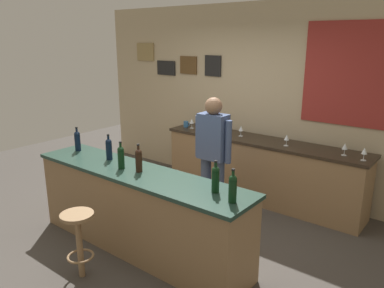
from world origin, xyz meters
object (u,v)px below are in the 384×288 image
(wine_glass_c, at_px, (287,138))
(wine_bottle_b, at_px, (109,148))
(bar_stool, at_px, (79,234))
(wine_glass_b, at_px, (241,129))
(wine_bottle_e, at_px, (215,178))
(wine_glass_e, at_px, (364,151))
(coffee_mug, at_px, (186,124))
(wine_bottle_f, at_px, (233,188))
(wine_glass_d, at_px, (345,147))
(wine_bottle_c, at_px, (121,157))
(wine_glass_a, at_px, (192,121))
(wine_bottle_d, at_px, (139,159))
(bartender, at_px, (213,153))
(wine_bottle_a, at_px, (77,140))

(wine_glass_c, bearing_deg, wine_bottle_b, -125.46)
(bar_stool, relative_size, wine_glass_b, 4.39)
(wine_bottle_e, bearing_deg, wine_glass_c, 95.37)
(wine_glass_c, distance_m, wine_glass_e, 0.98)
(bar_stool, xyz_separation_m, coffee_mug, (-0.87, 2.73, 0.49))
(wine_bottle_e, height_order, wine_bottle_f, same)
(wine_glass_e, bearing_deg, wine_bottle_b, -141.28)
(wine_bottle_e, bearing_deg, wine_glass_b, 114.97)
(wine_bottle_b, distance_m, wine_glass_d, 2.85)
(wine_bottle_b, distance_m, wine_bottle_c, 0.37)
(coffee_mug, bearing_deg, wine_glass_a, -3.73)
(wine_bottle_b, relative_size, wine_bottle_d, 1.00)
(wine_bottle_c, xyz_separation_m, wine_glass_e, (1.98, 2.00, -0.05))
(wine_bottle_f, height_order, wine_glass_d, wine_bottle_f)
(wine_glass_e, distance_m, coffee_mug, 2.74)
(wine_glass_b, distance_m, wine_glass_e, 1.73)
(wine_bottle_e, height_order, wine_glass_e, wine_bottle_e)
(bartender, bearing_deg, wine_glass_b, 102.33)
(bar_stool, xyz_separation_m, wine_bottle_d, (0.10, 0.73, 0.60))
(wine_bottle_c, bearing_deg, wine_bottle_d, 12.64)
(wine_bottle_e, bearing_deg, wine_bottle_a, 179.31)
(wine_bottle_c, relative_size, wine_bottle_e, 1.00)
(bar_stool, relative_size, wine_glass_c, 4.39)
(wine_glass_a, bearing_deg, coffee_mug, 176.27)
(wine_bottle_b, xyz_separation_m, wine_glass_e, (2.33, 1.87, -0.05))
(wine_glass_b, distance_m, wine_glass_c, 0.75)
(wine_glass_c, bearing_deg, wine_bottle_e, -84.63)
(wine_bottle_e, distance_m, wine_bottle_f, 0.26)
(wine_glass_b, distance_m, coffee_mug, 1.01)
(wine_bottle_a, height_order, wine_bottle_e, same)
(bartender, height_order, wine_bottle_d, bartender)
(wine_bottle_b, distance_m, wine_glass_c, 2.32)
(wine_bottle_b, xyz_separation_m, wine_glass_b, (0.60, 1.96, -0.05))
(wine_bottle_d, height_order, wine_bottle_f, same)
(wine_bottle_d, height_order, wine_glass_a, wine_bottle_d)
(wine_glass_b, bearing_deg, wine_glass_c, -5.33)
(wine_bottle_e, height_order, wine_glass_d, wine_bottle_e)
(wine_bottle_d, xyz_separation_m, coffee_mug, (-0.98, 2.00, -0.11))
(wine_bottle_b, xyz_separation_m, wine_glass_a, (-0.28, 1.92, -0.05))
(bar_stool, xyz_separation_m, wine_bottle_b, (-0.47, 0.81, 0.60))
(wine_bottle_e, relative_size, wine_glass_b, 1.97)
(coffee_mug, bearing_deg, wine_bottle_f, -43.25)
(wine_bottle_d, height_order, wine_glass_d, wine_bottle_d)
(wine_bottle_c, distance_m, coffee_mug, 2.19)
(wine_glass_b, bearing_deg, bar_stool, -92.69)
(wine_bottle_b, bearing_deg, wine_glass_a, 98.39)
(wine_glass_c, bearing_deg, wine_glass_a, 179.15)
(wine_bottle_e, distance_m, wine_glass_b, 2.20)
(coffee_mug, bearing_deg, wine_glass_e, -1.15)
(wine_glass_c, bearing_deg, wine_glass_d, 3.02)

